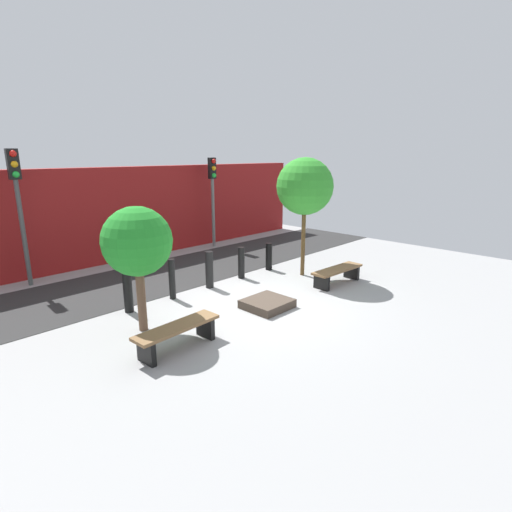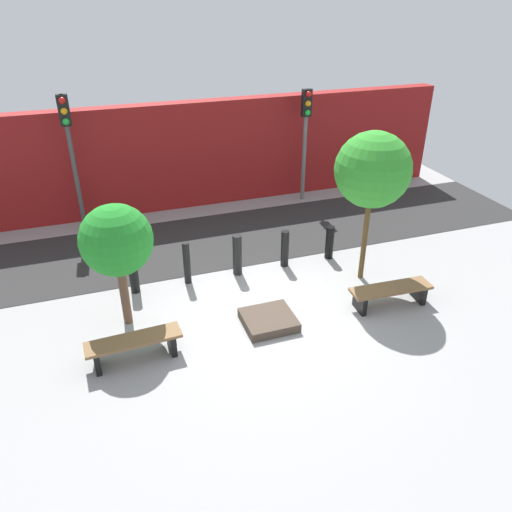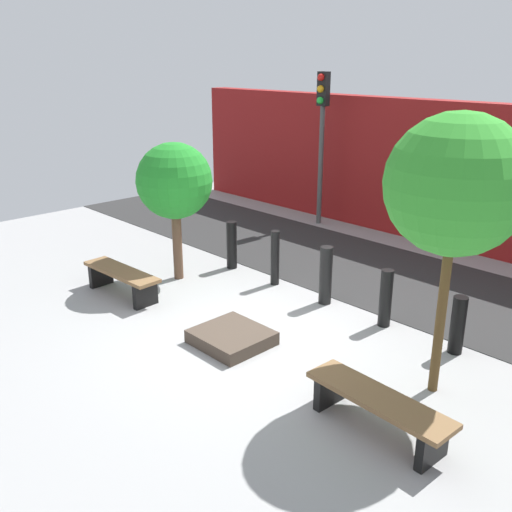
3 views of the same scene
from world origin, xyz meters
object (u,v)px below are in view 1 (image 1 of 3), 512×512
(bench_left, at_px, (177,332))
(bollard_right, at_px, (241,263))
(traffic_light_west, at_px, (18,193))
(bollard_far_right, at_px, (269,256))
(traffic_light_mid_west, at_px, (213,186))
(tree_behind_left_bench, at_px, (137,242))
(tree_behind_right_bench, at_px, (305,187))
(bollard_far_left, at_px, (128,292))
(bollard_left, at_px, (172,279))
(bench_right, at_px, (337,273))
(planter_bed, at_px, (267,304))
(bollard_center, at_px, (209,270))

(bench_left, height_order, bollard_right, bollard_right)
(traffic_light_west, bearing_deg, bollard_far_right, -33.16)
(traffic_light_mid_west, bearing_deg, bollard_right, -119.61)
(bollard_right, bearing_deg, tree_behind_left_bench, -164.18)
(tree_behind_right_bench, bearing_deg, tree_behind_left_bench, 180.00)
(bollard_far_left, bearing_deg, bollard_left, 0.00)
(bollard_far_left, distance_m, bollard_left, 1.20)
(bench_right, relative_size, planter_bed, 1.74)
(bollard_far_right, bearing_deg, bench_left, -155.43)
(planter_bed, relative_size, traffic_light_west, 0.28)
(tree_behind_left_bench, xyz_separation_m, tree_behind_right_bench, (5.36, -0.00, 0.77))
(tree_behind_right_bench, bearing_deg, traffic_light_west, 141.15)
(tree_behind_right_bench, height_order, traffic_light_mid_west, tree_behind_right_bench)
(bollard_center, xyz_separation_m, traffic_light_west, (-3.32, 3.73, 2.03))
(tree_behind_right_bench, height_order, bollard_right, tree_behind_right_bench)
(bench_right, relative_size, bollard_right, 1.93)
(bollard_center, bearing_deg, tree_behind_right_bench, -22.29)
(bench_left, height_order, bench_right, bench_left)
(bollard_center, height_order, bollard_right, bollard_center)
(bench_right, bearing_deg, bollard_far_left, 158.25)
(bench_left, relative_size, bollard_center, 1.72)
(traffic_light_west, bearing_deg, bollard_right, -39.58)
(tree_behind_right_bench, bearing_deg, bollard_right, 143.46)
(tree_behind_right_bench, bearing_deg, bollard_far_right, 104.56)
(tree_behind_right_bench, relative_size, bollard_right, 3.72)
(bollard_far_left, xyz_separation_m, traffic_light_mid_west, (5.71, 3.73, 1.88))
(bollard_far_left, bearing_deg, bollard_far_right, 0.00)
(bollard_far_left, height_order, bollard_far_right, bollard_far_left)
(bollard_left, distance_m, traffic_light_west, 4.74)
(bollard_center, bearing_deg, tree_behind_left_bench, -157.71)
(bench_right, relative_size, traffic_light_west, 0.49)
(bollard_far_right, bearing_deg, planter_bed, -138.48)
(planter_bed, relative_size, bollard_far_right, 1.20)
(tree_behind_left_bench, height_order, tree_behind_right_bench, tree_behind_right_bench)
(tree_behind_right_bench, bearing_deg, bollard_left, 164.18)
(traffic_light_mid_west, bearing_deg, tree_behind_left_bench, -141.15)
(traffic_light_mid_west, bearing_deg, traffic_light_west, 179.99)
(bollard_far_left, xyz_separation_m, bollard_center, (2.39, 0.00, 0.03))
(tree_behind_left_bench, bearing_deg, traffic_light_mid_west, 38.85)
(bollard_left, bearing_deg, tree_behind_left_bench, -143.46)
(bench_left, bearing_deg, bollard_far_left, 80.17)
(bench_right, xyz_separation_m, traffic_light_mid_west, (0.64, 6.05, 2.03))
(traffic_light_west, bearing_deg, bollard_left, -60.40)
(planter_bed, distance_m, tree_behind_right_bench, 3.82)
(bollard_right, xyz_separation_m, traffic_light_west, (-4.52, 3.73, 2.07))
(bench_left, height_order, bollard_far_left, bollard_far_left)
(tree_behind_left_bench, height_order, bollard_far_left, tree_behind_left_bench)
(bollard_left, bearing_deg, bench_right, -30.89)
(bollard_far_right, xyz_separation_m, traffic_light_mid_west, (0.92, 3.73, 1.93))
(tree_behind_right_bench, xyz_separation_m, bollard_center, (-2.68, 1.10, -2.12))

